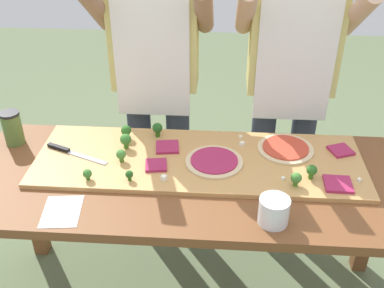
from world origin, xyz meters
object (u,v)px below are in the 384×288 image
at_px(cheese_crumble_c, 164,178).
at_px(broccoli_floret_back_left, 121,155).
at_px(pizza_whole_tomato_red, 286,148).
at_px(broccoli_floret_center_right, 129,175).
at_px(broccoli_floret_front_mid, 126,140).
at_px(broccoli_floret_front_left, 296,178).
at_px(sauce_jar, 12,128).
at_px(cheese_crumble_b, 283,178).
at_px(broccoli_floret_back_right, 157,129).
at_px(chefs_knife, 68,151).
at_px(cheese_crumble_d, 359,180).
at_px(pizza_slice_center, 341,150).
at_px(broccoli_floret_front_right, 126,131).
at_px(pizza_slice_near_right, 167,147).
at_px(cheese_crumble_e, 242,144).
at_px(pizza_whole_beet_magenta, 214,161).
at_px(broccoli_floret_center_left, 312,171).
at_px(cheese_crumble_a, 241,137).
at_px(flour_cup, 274,212).
at_px(pizza_slice_near_left, 338,184).
at_px(cook_left, 155,66).
at_px(cook_right, 291,69).
at_px(recipe_note, 62,211).
at_px(broccoli_floret_back_mid, 87,174).
at_px(pizza_slice_far_right, 156,165).

bearing_deg(cheese_crumble_c, broccoli_floret_back_left, 148.55).
xyz_separation_m(pizza_whole_tomato_red, broccoli_floret_center_right, (-0.62, -0.26, 0.02)).
distance_m(broccoli_floret_front_mid, broccoli_floret_front_left, 0.72).
bearing_deg(sauce_jar, cheese_crumble_b, -10.84).
bearing_deg(broccoli_floret_front_left, broccoli_floret_back_right, 150.51).
relative_size(chefs_knife, cheese_crumble_c, 14.32).
bearing_deg(cheese_crumble_d, broccoli_floret_center_right, -176.61).
relative_size(pizza_slice_center, broccoli_floret_front_right, 1.38).
bearing_deg(cheese_crumble_c, pizza_slice_near_right, 93.16).
xyz_separation_m(pizza_whole_tomato_red, cheese_crumble_e, (-0.18, 0.02, 0.00)).
height_order(pizza_whole_tomato_red, broccoli_floret_front_right, broccoli_floret_front_right).
relative_size(pizza_whole_beet_magenta, broccoli_floret_front_mid, 3.52).
distance_m(pizza_whole_beet_magenta, broccoli_floret_center_left, 0.38).
xyz_separation_m(chefs_knife, cheese_crumble_a, (0.72, 0.16, 0.00)).
bearing_deg(broccoli_floret_front_right, broccoli_floret_front_mid, -80.53).
xyz_separation_m(broccoli_floret_front_left, broccoli_floret_back_right, (-0.57, 0.32, 0.01)).
height_order(pizza_whole_tomato_red, cheese_crumble_d, pizza_whole_tomato_red).
bearing_deg(cheese_crumble_d, pizza_slice_near_right, 166.44).
xyz_separation_m(cheese_crumble_c, cheese_crumble_e, (0.31, 0.27, -0.00)).
xyz_separation_m(pizza_whole_beet_magenta, flour_cup, (0.21, -0.32, 0.02)).
bearing_deg(cheese_crumble_a, pizza_slice_near_left, -41.03).
relative_size(broccoli_floret_front_left, cheese_crumble_a, 4.38).
distance_m(broccoli_floret_front_right, cheese_crumble_b, 0.71).
relative_size(chefs_knife, broccoli_floret_back_right, 4.40).
xyz_separation_m(broccoli_floret_front_left, flour_cup, (-0.10, -0.19, -0.01)).
relative_size(broccoli_floret_center_left, broccoli_floret_back_right, 0.92).
height_order(chefs_knife, pizza_slice_near_left, chefs_knife).
height_order(cheese_crumble_e, cook_left, cook_left).
distance_m(flour_cup, cook_right, 0.83).
height_order(pizza_whole_tomato_red, broccoli_floret_front_mid, broccoli_floret_front_mid).
xyz_separation_m(cheese_crumble_a, cook_right, (0.23, 0.28, 0.21)).
relative_size(pizza_slice_center, flour_cup, 0.82).
distance_m(pizza_slice_center, broccoli_floret_front_left, 0.33).
xyz_separation_m(chefs_knife, cheese_crumble_b, (0.88, -0.13, 0.00)).
distance_m(pizza_slice_near_left, flour_cup, 0.33).
xyz_separation_m(cheese_crumble_d, recipe_note, (-1.09, -0.23, -0.02)).
height_order(broccoli_floret_back_mid, cheese_crumble_d, broccoli_floret_back_mid).
height_order(broccoli_floret_front_right, cook_right, cook_right).
height_order(broccoli_floret_center_left, cheese_crumble_c, broccoli_floret_center_left).
height_order(cheese_crumble_a, flour_cup, flour_cup).
bearing_deg(cook_right, broccoli_floret_front_right, -156.52).
relative_size(broccoli_floret_front_mid, cheese_crumble_d, 4.88).
bearing_deg(pizza_whole_beet_magenta, pizza_whole_tomato_red, 21.34).
relative_size(pizza_slice_near_right, broccoli_floret_front_left, 1.68).
distance_m(pizza_whole_tomato_red, broccoli_floret_front_left, 0.25).
bearing_deg(broccoli_floret_front_left, pizza_slice_near_left, 4.45).
distance_m(broccoli_floret_center_right, cook_left, 0.65).
relative_size(cheese_crumble_d, sauce_jar, 0.09).
bearing_deg(sauce_jar, recipe_note, -51.89).
height_order(pizza_slice_far_right, cook_right, cook_right).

